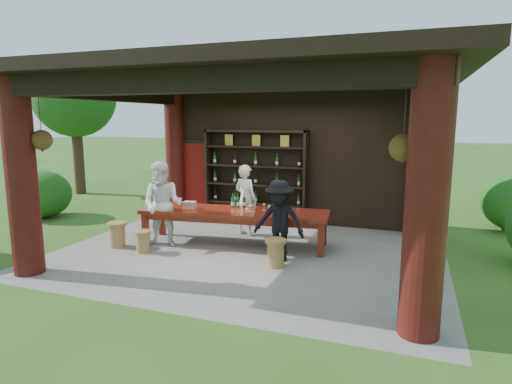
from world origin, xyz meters
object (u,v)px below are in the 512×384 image
(stool_near_left, at_px, (143,241))
(stool_far_left, at_px, (117,234))
(tasting_table, at_px, (234,215))
(guest_woman, at_px, (163,205))
(host, at_px, (246,200))
(napkin_basket, at_px, (190,205))
(wine_shelf, at_px, (256,176))
(stool_near_right, at_px, (276,252))
(guest_man, at_px, (279,221))

(stool_near_left, relative_size, stool_far_left, 0.84)
(tasting_table, relative_size, guest_woman, 2.26)
(host, bearing_deg, napkin_basket, 67.08)
(wine_shelf, relative_size, guest_woman, 1.51)
(stool_near_left, bearing_deg, stool_near_right, 2.09)
(wine_shelf, bearing_deg, guest_man, -61.81)
(host, bearing_deg, wine_shelf, -59.94)
(stool_far_left, bearing_deg, napkin_basket, 33.90)
(wine_shelf, distance_m, guest_man, 3.13)
(guest_woman, distance_m, napkin_basket, 0.59)
(guest_man, bearing_deg, tasting_table, 155.97)
(tasting_table, distance_m, guest_man, 1.34)
(guest_man, bearing_deg, host, 134.62)
(guest_woman, distance_m, guest_man, 2.52)
(guest_man, bearing_deg, stool_near_right, -77.70)
(tasting_table, xyz_separation_m, guest_woman, (-1.34, -0.59, 0.25))
(stool_near_right, bearing_deg, stool_near_left, -177.91)
(napkin_basket, bearing_deg, tasting_table, 7.61)
(stool_near_right, bearing_deg, napkin_basket, 158.51)
(host, height_order, guest_man, host)
(wine_shelf, bearing_deg, napkin_basket, -106.93)
(tasting_table, bearing_deg, stool_near_right, -39.23)
(wine_shelf, height_order, napkin_basket, wine_shelf)
(wine_shelf, bearing_deg, tasting_table, -81.94)
(stool_near_right, bearing_deg, stool_far_left, 179.57)
(napkin_basket, bearing_deg, stool_far_left, -146.10)
(guest_woman, bearing_deg, stool_near_right, -17.87)
(stool_near_left, relative_size, guest_man, 0.29)
(guest_woman, relative_size, guest_man, 1.16)
(stool_near_left, xyz_separation_m, stool_near_right, (2.74, 0.10, 0.03))
(stool_near_right, bearing_deg, guest_man, 97.89)
(stool_near_left, xyz_separation_m, host, (1.44, 1.93, 0.58))
(guest_woman, bearing_deg, stool_far_left, -165.88)
(tasting_table, relative_size, napkin_basket, 15.40)
(tasting_table, height_order, stool_near_left, tasting_table)
(stool_near_right, relative_size, guest_man, 0.33)
(tasting_table, xyz_separation_m, stool_far_left, (-2.23, -0.97, -0.36))
(tasting_table, bearing_deg, wine_shelf, 98.06)
(wine_shelf, xyz_separation_m, host, (0.22, -1.27, -0.37))
(stool_near_right, height_order, napkin_basket, napkin_basket)
(wine_shelf, height_order, stool_near_left, wine_shelf)
(stool_far_left, distance_m, guest_woman, 1.14)
(stool_near_left, distance_m, host, 2.48)
(stool_far_left, xyz_separation_m, guest_woman, (0.88, 0.38, 0.61))
(stool_near_left, distance_m, stool_near_right, 2.74)
(stool_near_left, relative_size, stool_near_right, 0.87)
(wine_shelf, xyz_separation_m, stool_far_left, (-1.93, -3.07, -0.91))
(guest_woman, bearing_deg, wine_shelf, 59.84)
(stool_near_right, distance_m, guest_woman, 2.67)
(tasting_table, relative_size, host, 2.48)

